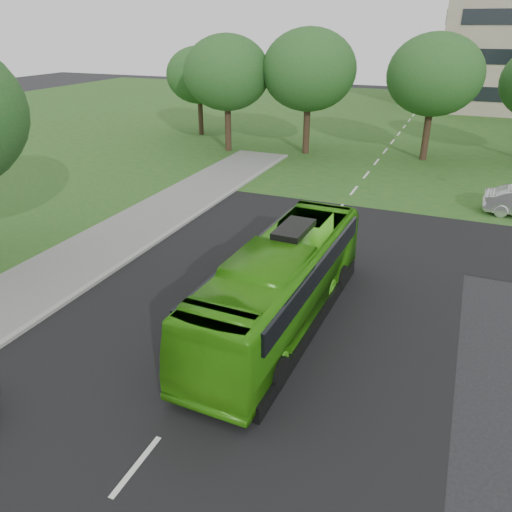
# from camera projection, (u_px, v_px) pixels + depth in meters

# --- Properties ---
(ground) EXTENTS (160.00, 160.00, 0.00)m
(ground) POSITION_uv_depth(u_px,v_px,m) (239.00, 337.00, 17.14)
(ground) COLOR black
(ground) RESTS_ON ground
(street_surfaces) EXTENTS (120.00, 120.00, 0.15)m
(street_surfaces) POSITION_uv_depth(u_px,v_px,m) (363.00, 171.00, 36.30)
(street_surfaces) COLOR black
(street_surfaces) RESTS_ON ground
(tree_park_a) EXTENTS (6.92, 6.92, 9.19)m
(tree_park_a) POSITION_uv_depth(u_px,v_px,m) (227.00, 73.00, 39.81)
(tree_park_a) COLOR black
(tree_park_a) RESTS_ON ground
(tree_park_b) EXTENTS (7.37, 7.37, 9.66)m
(tree_park_b) POSITION_uv_depth(u_px,v_px,m) (309.00, 70.00, 38.85)
(tree_park_b) COLOR black
(tree_park_b) RESTS_ON ground
(tree_park_c) EXTENTS (7.04, 7.04, 9.35)m
(tree_park_c) POSITION_uv_depth(u_px,v_px,m) (435.00, 75.00, 36.96)
(tree_park_c) COLOR black
(tree_park_c) RESTS_ON ground
(tree_park_f) EXTENTS (6.01, 6.01, 8.03)m
(tree_park_f) POSITION_uv_depth(u_px,v_px,m) (199.00, 75.00, 46.34)
(tree_park_f) COLOR black
(tree_park_f) RESTS_ON ground
(bus) EXTENTS (2.98, 11.21, 3.10)m
(bus) POSITION_uv_depth(u_px,v_px,m) (281.00, 284.00, 17.34)
(bus) COLOR #3EA314
(bus) RESTS_ON ground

